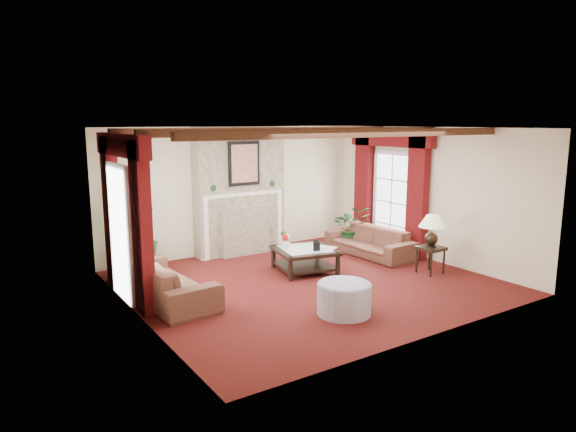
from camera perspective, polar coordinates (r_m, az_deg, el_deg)
floor at (r=9.15m, az=2.31°, el=-7.41°), size 6.00×6.00×0.00m
ceiling at (r=8.71m, az=2.44°, el=9.75°), size 6.00×6.00×0.00m
back_wall at (r=11.16m, az=-5.89°, el=2.91°), size 6.00×0.02×2.70m
left_wall at (r=7.52m, az=-16.56°, el=-1.16°), size 0.02×5.50×2.70m
right_wall at (r=10.84m, az=15.38°, el=2.37°), size 0.02×5.50×2.70m
ceiling_beams at (r=8.71m, az=2.44°, el=9.36°), size 6.00×3.00×0.12m
fireplace at (r=10.88m, az=-5.54°, el=9.86°), size 2.00×0.52×2.70m
french_door_left at (r=8.37m, az=-18.65°, el=5.28°), size 0.10×1.10×2.16m
french_door_right at (r=11.42m, az=11.70°, el=6.86°), size 0.10×1.10×2.16m
curtains_left at (r=8.38m, az=-18.08°, el=8.20°), size 0.20×2.40×2.55m
curtains_right at (r=11.33m, az=11.38°, el=8.97°), size 0.20×2.40×2.55m
sofa_left at (r=8.42m, az=-13.51°, el=-6.19°), size 2.33×0.97×0.88m
sofa_right at (r=11.01m, az=9.05°, el=-2.30°), size 2.08×0.76×0.79m
potted_palm at (r=9.70m, az=-16.91°, el=-4.04°), size 2.46×2.49×0.90m
small_plant at (r=11.74m, az=6.99°, el=-1.60°), size 1.54×1.56×0.73m
coffee_table at (r=9.76m, az=1.87°, el=-4.92°), size 1.28×1.28×0.44m
side_table at (r=9.98m, az=15.53°, el=-4.73°), size 0.52×0.52×0.51m
ottoman at (r=7.70m, az=6.25°, el=-9.14°), size 0.80×0.80×0.47m
table_lamp at (r=9.85m, az=15.69°, el=-1.55°), size 0.49×0.49×0.62m
flower_vase at (r=9.77m, az=-0.29°, el=-3.02°), size 0.29×0.29×0.18m
book at (r=9.62m, az=4.21°, el=-2.87°), size 0.25×0.22×0.31m
photo_frame_a at (r=9.49m, az=3.20°, el=-3.45°), size 0.13×0.06×0.17m
photo_frame_b at (r=9.93m, az=3.06°, el=-2.99°), size 0.09×0.05×0.12m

